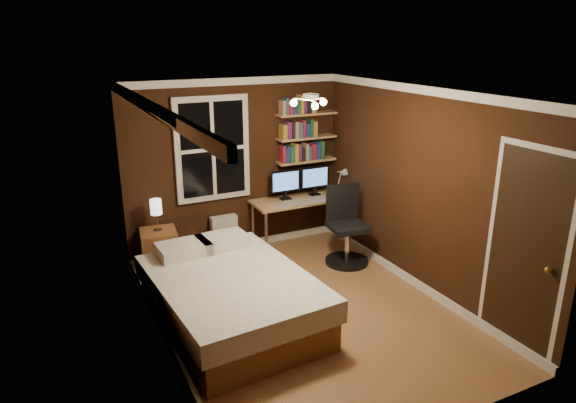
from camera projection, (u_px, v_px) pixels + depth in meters
name	position (u px, v px, depth m)	size (l,w,h in m)	color
floor	(304.00, 311.00, 5.95)	(4.20, 4.20, 0.00)	brown
wall_back	(236.00, 167.00, 7.35)	(3.20, 0.04, 2.50)	black
wall_left	(157.00, 234.00, 4.88)	(0.04, 4.20, 2.50)	black
wall_right	(421.00, 191.00, 6.23)	(0.04, 4.20, 2.50)	black
ceiling	(306.00, 92.00, 5.17)	(3.20, 4.20, 0.02)	white
window	(212.00, 149.00, 7.08)	(1.06, 0.06, 1.46)	silver
door	(524.00, 255.00, 4.97)	(0.03, 0.82, 2.05)	black
door_knob	(548.00, 270.00, 4.71)	(0.06, 0.06, 0.06)	#BC8834
ceiling_fixture	(311.00, 104.00, 5.11)	(0.44, 0.44, 0.18)	beige
bookshelf_lower	(306.00, 161.00, 7.70)	(0.92, 0.22, 0.03)	#AC7C53
books_row_lower	(306.00, 152.00, 7.66)	(0.66, 0.16, 0.23)	maroon
bookshelf_middle	(307.00, 138.00, 7.59)	(0.92, 0.22, 0.03)	#AC7C53
books_row_middle	(307.00, 129.00, 7.55)	(0.54, 0.16, 0.23)	navy
bookshelf_upper	(307.00, 114.00, 7.48)	(0.92, 0.22, 0.03)	#AC7C53
books_row_upper	(307.00, 105.00, 7.44)	(0.54, 0.16, 0.23)	#225030
bed	(231.00, 297.00, 5.63)	(1.68, 2.23, 0.72)	brown
nightstand	(160.00, 251.00, 6.87)	(0.47, 0.47, 0.58)	brown
bedside_lamp	(157.00, 215.00, 6.72)	(0.15, 0.15, 0.43)	#F3E4CF
radiator	(224.00, 235.00, 7.45)	(0.38, 0.13, 0.57)	silver
desk	(303.00, 202.00, 7.65)	(1.55, 0.58, 0.73)	#AC7C53
monitor_left	(285.00, 185.00, 7.52)	(0.46, 0.12, 0.44)	black
monitor_right	(315.00, 181.00, 7.73)	(0.46, 0.12, 0.44)	black
desk_lamp	(342.00, 181.00, 7.74)	(0.14, 0.32, 0.44)	silver
office_chair	(346.00, 233.00, 7.13)	(0.60, 0.60, 1.09)	black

